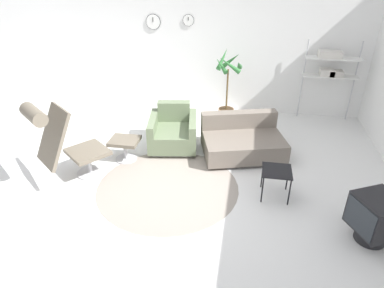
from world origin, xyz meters
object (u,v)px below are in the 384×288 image
potted_plant (227,91)px  shelf_unit (331,66)px  armchair_red (173,132)px  lounge_chair (61,137)px  ottoman (125,144)px  side_table (277,173)px  crt_television (376,218)px  couch_low (242,142)px

potted_plant → shelf_unit: 2.08m
armchair_red → shelf_unit: size_ratio=0.61×
lounge_chair → potted_plant: potted_plant is taller
lounge_chair → armchair_red: (1.33, 1.39, -0.49)m
ottoman → side_table: side_table is taller
ottoman → crt_television: (3.56, -1.31, 0.06)m
ottoman → armchair_red: 0.92m
ottoman → shelf_unit: 4.27m
shelf_unit → ottoman: bearing=-147.4°
potted_plant → armchair_red: bearing=-121.9°
lounge_chair → ottoman: 1.12m
couch_low → potted_plant: (-0.39, 1.42, 0.38)m
ottoman → shelf_unit: bearing=32.6°
ottoman → side_table: 2.53m
armchair_red → couch_low: size_ratio=0.65×
lounge_chair → potted_plant: size_ratio=0.89×
lounge_chair → side_table: lounge_chair is taller
side_table → armchair_red: bearing=145.4°
crt_television → shelf_unit: size_ratio=0.41×
crt_television → armchair_red: bearing=29.5°
potted_plant → couch_low: bearing=-74.5°
crt_television → potted_plant: size_ratio=0.45×
side_table → shelf_unit: 3.15m
ottoman → couch_low: 2.00m
armchair_red → crt_television: armchair_red is taller
couch_low → shelf_unit: shelf_unit is taller
ottoman → side_table: (2.45, -0.61, 0.10)m
couch_low → crt_television: 2.47m
lounge_chair → crt_television: bearing=31.7°
couch_low → lounge_chair: bearing=11.2°
lounge_chair → armchair_red: lounge_chair is taller
lounge_chair → shelf_unit: 5.16m
lounge_chair → couch_low: bearing=66.1°
shelf_unit → armchair_red: bearing=-149.7°
crt_television → potted_plant: 3.85m
lounge_chair → ottoman: bearing=90.0°
potted_plant → crt_television: bearing=-58.1°
ottoman → couch_low: couch_low is taller
side_table → potted_plant: bearing=109.6°
ottoman → shelf_unit: (3.52, 2.25, 0.87)m
ottoman → side_table: size_ratio=1.10×
potted_plant → side_table: bearing=-70.4°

